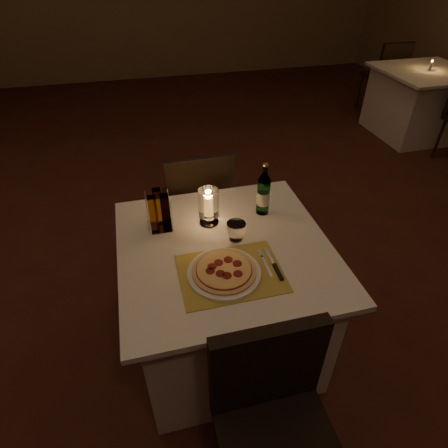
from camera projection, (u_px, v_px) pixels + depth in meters
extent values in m
cube|color=#421C15|center=(203.00, 292.00, 2.55)|extent=(8.00, 10.00, 0.02)
cube|color=silver|center=(225.00, 301.00, 2.01)|extent=(0.88, 0.88, 0.71)
cube|color=silver|center=(225.00, 249.00, 1.78)|extent=(1.00, 1.00, 0.03)
cube|color=black|center=(267.00, 367.00, 1.33)|extent=(0.42, 0.05, 0.42)
cylinder|color=black|center=(222.00, 442.00, 1.57)|extent=(0.03, 0.03, 0.44)
cylinder|color=black|center=(298.00, 421.00, 1.64)|extent=(0.03, 0.03, 0.44)
cube|color=black|center=(196.00, 203.00, 2.56)|extent=(0.42, 0.42, 0.05)
cube|color=black|center=(200.00, 189.00, 2.28)|extent=(0.42, 0.05, 0.42)
cylinder|color=black|center=(215.00, 214.00, 2.87)|extent=(0.03, 0.03, 0.44)
cylinder|color=black|center=(171.00, 220.00, 2.81)|extent=(0.03, 0.03, 0.44)
cylinder|color=black|center=(226.00, 242.00, 2.61)|extent=(0.03, 0.03, 0.44)
cylinder|color=black|center=(178.00, 249.00, 2.54)|extent=(0.03, 0.03, 0.44)
cube|color=#B39F3E|center=(231.00, 273.00, 1.63)|extent=(0.45, 0.34, 0.00)
cylinder|color=white|center=(224.00, 273.00, 1.62)|extent=(0.32, 0.32, 0.01)
cylinder|color=#D8B77F|center=(224.00, 271.00, 1.61)|extent=(0.28, 0.28, 0.01)
cylinder|color=maroon|center=(224.00, 269.00, 1.61)|extent=(0.24, 0.24, 0.00)
cylinder|color=#EACC7F|center=(224.00, 269.00, 1.61)|extent=(0.24, 0.24, 0.00)
cylinder|color=maroon|center=(237.00, 263.00, 1.63)|extent=(0.04, 0.04, 0.00)
cylinder|color=maroon|center=(228.00, 260.00, 1.65)|extent=(0.04, 0.04, 0.00)
cylinder|color=maroon|center=(218.00, 263.00, 1.63)|extent=(0.04, 0.04, 0.00)
cylinder|color=maroon|center=(212.00, 267.00, 1.61)|extent=(0.04, 0.04, 0.00)
cylinder|color=maroon|center=(210.00, 271.00, 1.59)|extent=(0.04, 0.04, 0.00)
cylinder|color=maroon|center=(220.00, 274.00, 1.58)|extent=(0.04, 0.04, 0.00)
cylinder|color=maroon|center=(227.00, 276.00, 1.57)|extent=(0.04, 0.04, 0.00)
cylinder|color=maroon|center=(238.00, 274.00, 1.58)|extent=(0.04, 0.04, 0.00)
cube|color=silver|center=(267.00, 266.00, 1.66)|extent=(0.01, 0.14, 0.00)
cube|color=silver|center=(260.00, 254.00, 1.73)|extent=(0.02, 0.05, 0.00)
cube|color=black|center=(278.00, 272.00, 1.63)|extent=(0.02, 0.10, 0.01)
cube|color=silver|center=(269.00, 256.00, 1.71)|extent=(0.01, 0.12, 0.00)
cylinder|color=#58A463|center=(263.00, 197.00, 1.94)|extent=(0.07, 0.07, 0.19)
cylinder|color=#58A463|center=(265.00, 169.00, 1.84)|extent=(0.02, 0.02, 0.04)
cylinder|color=gold|center=(266.00, 165.00, 1.83)|extent=(0.03, 0.03, 0.01)
cylinder|color=silver|center=(263.00, 198.00, 1.94)|extent=(0.07, 0.07, 0.07)
cylinder|color=white|center=(209.00, 222.00, 1.92)|extent=(0.10, 0.10, 0.01)
cylinder|color=white|center=(209.00, 218.00, 1.91)|extent=(0.02, 0.02, 0.04)
cylinder|color=white|center=(209.00, 203.00, 1.85)|extent=(0.10, 0.10, 0.15)
cylinder|color=white|center=(209.00, 205.00, 1.86)|extent=(0.03, 0.03, 0.11)
ellipsoid|color=orange|center=(208.00, 194.00, 1.82)|extent=(0.02, 0.02, 0.03)
cube|color=white|center=(161.00, 227.00, 1.89)|extent=(0.12, 0.12, 0.01)
cylinder|color=white|center=(149.00, 220.00, 1.78)|extent=(0.01, 0.01, 0.18)
cylinder|color=white|center=(172.00, 217.00, 1.80)|extent=(0.01, 0.01, 0.18)
cylinder|color=white|center=(147.00, 207.00, 1.87)|extent=(0.01, 0.01, 0.18)
cylinder|color=white|center=(169.00, 204.00, 1.89)|extent=(0.01, 0.01, 0.18)
cube|color=#BF8C33|center=(153.00, 214.00, 1.80)|extent=(0.04, 0.04, 0.20)
cube|color=#3F1E14|center=(166.00, 213.00, 1.81)|extent=(0.04, 0.04, 0.20)
cube|color=#BF8C33|center=(158.00, 207.00, 1.85)|extent=(0.04, 0.04, 0.20)
cube|color=silver|center=(418.00, 105.00, 4.37)|extent=(0.88, 0.88, 0.71)
cube|color=silver|center=(429.00, 72.00, 4.15)|extent=(1.00, 1.00, 0.03)
cylinder|color=black|center=(439.00, 139.00, 3.94)|extent=(0.03, 0.03, 0.44)
cube|color=black|center=(382.00, 76.00, 4.92)|extent=(0.42, 0.42, 0.05)
cube|color=black|center=(395.00, 61.00, 4.64)|extent=(0.42, 0.05, 0.42)
cylinder|color=black|center=(381.00, 89.00, 5.23)|extent=(0.03, 0.03, 0.44)
cylinder|color=black|center=(360.00, 91.00, 5.17)|extent=(0.03, 0.03, 0.44)
cylinder|color=black|center=(396.00, 97.00, 4.97)|extent=(0.03, 0.03, 0.44)
cylinder|color=black|center=(373.00, 99.00, 4.91)|extent=(0.03, 0.03, 0.44)
cylinder|color=white|center=(431.00, 66.00, 4.11)|extent=(0.03, 0.03, 0.09)
ellipsoid|color=orange|center=(432.00, 61.00, 4.08)|extent=(0.01, 0.01, 0.02)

